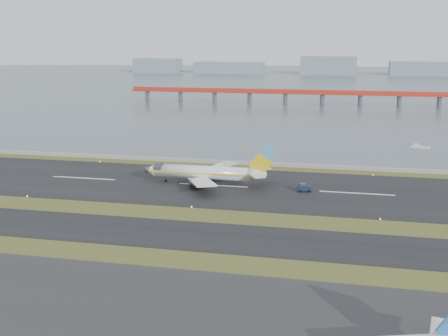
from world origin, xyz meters
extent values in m
plane|color=#334317|center=(0.00, 0.00, 0.00)|extent=(1000.00, 1000.00, 0.00)
cube|color=#29292C|center=(0.00, -55.00, 0.05)|extent=(1000.00, 50.00, 0.10)
cube|color=black|center=(0.00, -12.00, 0.05)|extent=(1000.00, 18.00, 0.10)
cube|color=black|center=(0.00, 30.00, 0.05)|extent=(1000.00, 45.00, 0.10)
cube|color=gray|center=(0.00, 60.00, 0.50)|extent=(1000.00, 2.50, 1.00)
cube|color=#424E5F|center=(0.00, 460.00, 0.00)|extent=(1400.00, 800.00, 1.30)
cube|color=red|center=(20.00, 250.00, 7.50)|extent=(260.00, 5.00, 1.60)
cube|color=red|center=(20.00, 250.00, 9.00)|extent=(260.00, 0.40, 1.40)
cylinder|color=#4C4C51|center=(-76.00, 250.00, 3.00)|extent=(2.80, 2.80, 7.00)
cylinder|color=#4C4C51|center=(20.00, 250.00, 3.00)|extent=(2.80, 2.80, 7.00)
cube|color=gray|center=(0.00, 620.00, 0.00)|extent=(1400.00, 80.00, 1.00)
cube|color=gray|center=(-220.00, 620.00, 9.00)|extent=(60.00, 35.00, 18.00)
cube|color=gray|center=(-120.00, 620.00, 7.00)|extent=(90.00, 35.00, 14.00)
cube|color=gray|center=(10.00, 620.00, 11.00)|extent=(70.00, 35.00, 22.00)
cube|color=gray|center=(140.00, 620.00, 8.00)|extent=(110.00, 35.00, 16.00)
cylinder|color=white|center=(-3.44, 31.05, 3.50)|extent=(28.00, 3.80, 3.80)
cone|color=white|center=(-19.04, 31.05, 3.50)|extent=(3.20, 3.80, 3.80)
cone|color=white|center=(12.76, 31.05, 3.80)|extent=(5.00, 3.80, 3.80)
cube|color=yellow|center=(-3.44, 29.13, 3.50)|extent=(31.00, 0.06, 0.45)
cube|color=yellow|center=(-3.44, 32.97, 3.50)|extent=(31.00, 0.06, 0.45)
cube|color=white|center=(-1.24, 22.55, 2.80)|extent=(11.31, 15.89, 1.66)
cube|color=white|center=(-1.24, 39.55, 2.80)|extent=(11.31, 15.89, 1.66)
cylinder|color=#38383E|center=(-2.94, 25.05, 1.60)|extent=(4.20, 2.10, 2.10)
cylinder|color=#38383E|center=(-2.94, 37.05, 1.60)|extent=(4.20, 2.10, 2.10)
cube|color=yellow|center=(13.56, 31.05, 6.70)|extent=(6.80, 0.35, 6.85)
cube|color=#4EA3DD|center=(15.46, 31.05, 10.40)|extent=(4.85, 0.37, 4.90)
cube|color=white|center=(13.06, 27.25, 4.30)|extent=(5.64, 6.80, 0.22)
cube|color=white|center=(13.06, 34.85, 4.30)|extent=(5.64, 6.80, 0.22)
cylinder|color=black|center=(-14.44, 31.05, 0.45)|extent=(0.80, 0.28, 0.80)
cylinder|color=black|center=(-1.94, 28.25, 0.55)|extent=(1.00, 0.38, 1.00)
cylinder|color=black|center=(-1.94, 33.85, 0.55)|extent=(1.00, 0.38, 1.00)
cube|color=#161C3D|center=(25.94, 28.86, 1.01)|extent=(3.91, 2.63, 1.35)
cube|color=#38383E|center=(25.50, 28.79, 1.92)|extent=(1.85, 1.94, 0.79)
cylinder|color=black|center=(24.88, 27.76, 0.39)|extent=(0.84, 0.47, 0.79)
cylinder|color=black|center=(24.57, 29.54, 0.39)|extent=(0.84, 0.47, 0.79)
cylinder|color=black|center=(27.32, 28.19, 0.39)|extent=(0.84, 0.47, 0.79)
cylinder|color=black|center=(27.01, 29.97, 0.39)|extent=(0.84, 0.47, 0.79)
cube|color=white|center=(50.05, -48.79, 3.30)|extent=(3.93, 5.95, 0.20)
cube|color=silver|center=(64.46, 102.85, 0.41)|extent=(7.44, 4.29, 0.91)
cube|color=silver|center=(63.01, 103.31, 1.22)|extent=(2.43, 2.16, 0.91)
camera|label=1|loc=(36.53, -120.51, 39.97)|focal=45.00mm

